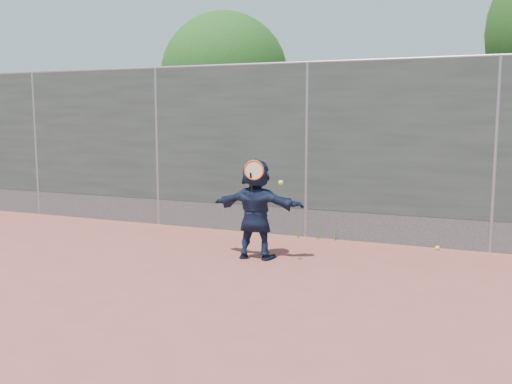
% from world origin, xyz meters
% --- Properties ---
extents(ground, '(80.00, 80.00, 0.00)m').
position_xyz_m(ground, '(0.00, 0.00, 0.00)').
color(ground, '#9E4C42').
rests_on(ground, ground).
extents(player, '(1.41, 0.53, 1.50)m').
position_xyz_m(player, '(-0.23, 1.77, 0.75)').
color(player, '#151F3A').
rests_on(player, ground).
extents(ball_ground, '(0.07, 0.07, 0.07)m').
position_xyz_m(ball_ground, '(2.23, 3.35, 0.03)').
color(ball_ground, '#D3FC38').
rests_on(ball_ground, ground).
extents(fence, '(20.00, 0.06, 3.03)m').
position_xyz_m(fence, '(-0.00, 3.50, 1.58)').
color(fence, '#38423D').
rests_on(fence, ground).
extents(swing_action, '(0.62, 0.20, 0.51)m').
position_xyz_m(swing_action, '(-0.13, 1.57, 1.31)').
color(swing_action, '#CB5213').
rests_on(swing_action, ground).
extents(tree_left, '(3.15, 3.00, 4.53)m').
position_xyz_m(tree_left, '(-2.85, 6.55, 2.94)').
color(tree_left, '#382314').
rests_on(tree_left, ground).
extents(weed_clump, '(0.68, 0.07, 0.30)m').
position_xyz_m(weed_clump, '(0.29, 3.38, 0.13)').
color(weed_clump, '#387226').
rests_on(weed_clump, ground).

